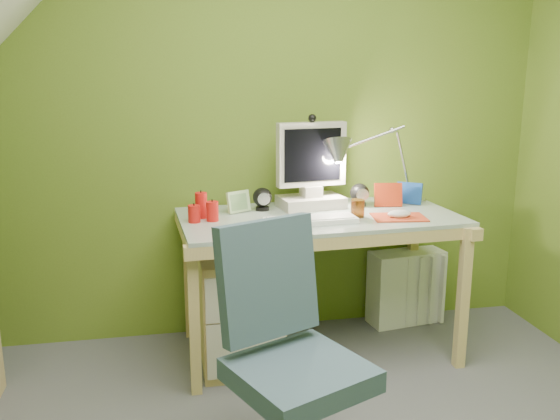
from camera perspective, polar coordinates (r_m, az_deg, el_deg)
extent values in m
cube|color=olive|center=(3.30, -2.02, 8.31)|extent=(3.20, 0.01, 2.40)
cube|color=white|center=(2.91, 2.97, -0.97)|extent=(0.46, 0.17, 0.02)
cube|color=#BA391D|center=(3.05, 11.38, -0.69)|extent=(0.29, 0.22, 0.01)
ellipsoid|color=white|center=(3.05, 11.40, -0.38)|extent=(0.12, 0.08, 0.04)
cylinder|color=brown|center=(3.03, 7.48, 0.16)|extent=(0.08, 0.08, 0.09)
cube|color=#AA2C12|center=(3.29, 10.37, 1.45)|extent=(0.15, 0.04, 0.13)
cube|color=navy|center=(3.38, 12.33, 1.60)|extent=(0.12, 0.10, 0.12)
cube|color=#B3D593|center=(3.11, -4.01, 0.80)|extent=(0.13, 0.08, 0.11)
cube|color=white|center=(3.66, 12.00, -7.25)|extent=(0.46, 0.24, 0.44)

